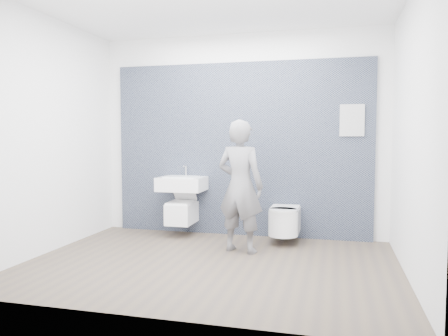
% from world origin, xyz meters
% --- Properties ---
extents(ground, '(4.00, 4.00, 0.00)m').
position_xyz_m(ground, '(0.00, 0.00, 0.00)').
color(ground, '#4E4234').
rests_on(ground, ground).
extents(room_shell, '(4.00, 4.00, 4.00)m').
position_xyz_m(room_shell, '(0.00, 0.00, 1.74)').
color(room_shell, silver).
rests_on(room_shell, ground).
extents(tile_wall, '(3.60, 0.06, 2.40)m').
position_xyz_m(tile_wall, '(0.00, 1.47, 0.00)').
color(tile_wall, black).
rests_on(tile_wall, ground).
extents(washbasin, '(0.63, 0.47, 0.47)m').
position_xyz_m(washbasin, '(-0.76, 1.20, 0.73)').
color(washbasin, white).
rests_on(washbasin, ground).
extents(toilet_square, '(0.34, 0.49, 0.59)m').
position_xyz_m(toilet_square, '(-0.76, 1.20, 0.34)').
color(toilet_square, white).
rests_on(toilet_square, ground).
extents(toilet_rounded, '(0.38, 0.64, 0.34)m').
position_xyz_m(toilet_rounded, '(0.67, 1.12, 0.29)').
color(toilet_rounded, white).
rests_on(toilet_rounded, ground).
extents(info_placard, '(0.31, 0.03, 0.41)m').
position_xyz_m(info_placard, '(1.50, 1.43, 0.00)').
color(info_placard, white).
rests_on(info_placard, ground).
extents(visitor, '(0.65, 0.50, 1.58)m').
position_xyz_m(visitor, '(0.21, 0.56, 0.79)').
color(visitor, slate).
rests_on(visitor, ground).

